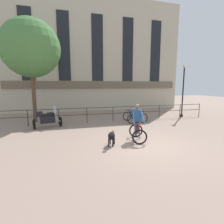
% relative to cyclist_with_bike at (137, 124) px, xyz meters
% --- Properties ---
extents(ground_plane, '(60.00, 60.00, 0.00)m').
position_rel_cyclist_with_bike_xyz_m(ground_plane, '(0.09, -0.72, -0.76)').
color(ground_plane, gray).
extents(canal_railing, '(15.05, 0.05, 1.05)m').
position_rel_cyclist_with_bike_xyz_m(canal_railing, '(0.09, 4.48, -0.05)').
color(canal_railing, '#2D2B28').
rests_on(canal_railing, ground_plane).
extents(building_facade, '(18.00, 0.72, 11.09)m').
position_rel_cyclist_with_bike_xyz_m(building_facade, '(0.09, 10.27, 4.76)').
color(building_facade, '#BCB299').
rests_on(building_facade, ground_plane).
extents(cyclist_with_bike, '(0.96, 1.31, 1.70)m').
position_rel_cyclist_with_bike_xyz_m(cyclist_with_bike, '(0.00, 0.00, 0.00)').
color(cyclist_with_bike, black).
rests_on(cyclist_with_bike, ground_plane).
extents(dog, '(0.50, 0.85, 0.61)m').
position_rel_cyclist_with_bike_xyz_m(dog, '(-1.40, -0.46, -0.34)').
color(dog, black).
rests_on(dog, ground_plane).
extents(parked_motorcycle, '(1.75, 1.01, 1.35)m').
position_rel_cyclist_with_bike_xyz_m(parked_motorcycle, '(-4.31, 3.66, -0.20)').
color(parked_motorcycle, black).
rests_on(parked_motorcycle, ground_plane).
extents(parked_bicycle_near_lamp, '(0.73, 1.15, 0.86)m').
position_rel_cyclist_with_bike_xyz_m(parked_bicycle_near_lamp, '(1.11, 3.82, -0.41)').
color(parked_bicycle_near_lamp, black).
rests_on(parked_bicycle_near_lamp, ground_plane).
extents(parked_bicycle_mid_left, '(0.82, 1.20, 0.86)m').
position_rel_cyclist_with_bike_xyz_m(parked_bicycle_mid_left, '(1.87, 3.82, -0.41)').
color(parked_bicycle_mid_left, black).
rests_on(parked_bicycle_mid_left, ground_plane).
extents(street_lamp, '(0.28, 0.28, 4.22)m').
position_rel_cyclist_with_bike_xyz_m(street_lamp, '(6.03, 4.65, 1.61)').
color(street_lamp, black).
rests_on(street_lamp, ground_plane).
extents(tree_canalside_left, '(3.85, 3.85, 6.93)m').
position_rel_cyclist_with_bike_xyz_m(tree_canalside_left, '(-5.25, 5.67, 4.23)').
color(tree_canalside_left, brown).
rests_on(tree_canalside_left, ground_plane).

